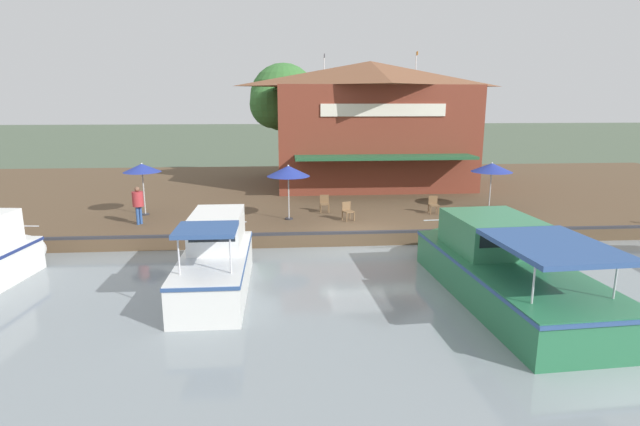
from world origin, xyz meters
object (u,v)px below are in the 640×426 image
at_px(cafe_chair_under_first_umbrella, 348,210).
at_px(patio_umbrella_mid_patio_right, 288,171).
at_px(patio_umbrella_by_entrance, 492,168).
at_px(patio_umbrella_back_row, 142,168).
at_px(tree_behind_restaurant, 281,99).
at_px(waterfront_restaurant, 369,122).
at_px(cafe_chair_beside_entrance, 433,204).
at_px(motorboat_distant_upstream, 496,264).
at_px(person_near_entrance, 138,201).
at_px(motorboat_fourth_along, 217,258).
at_px(cafe_chair_facing_river, 325,203).

bearing_deg(cafe_chair_under_first_umbrella, patio_umbrella_mid_patio_right, -98.19).
bearing_deg(patio_umbrella_by_entrance, cafe_chair_under_first_umbrella, -75.12).
relative_size(patio_umbrella_back_row, tree_behind_restaurant, 0.31).
relative_size(patio_umbrella_back_row, cafe_chair_under_first_umbrella, 2.97).
bearing_deg(patio_umbrella_by_entrance, waterfront_restaurant, -150.93).
height_order(cafe_chair_beside_entrance, motorboat_distant_upstream, motorboat_distant_upstream).
relative_size(person_near_entrance, motorboat_fourth_along, 0.26).
distance_m(cafe_chair_facing_river, person_near_entrance, 8.67).
bearing_deg(cafe_chair_beside_entrance, patio_umbrella_back_row, -93.04).
height_order(patio_umbrella_mid_patio_right, person_near_entrance, patio_umbrella_mid_patio_right).
relative_size(person_near_entrance, tree_behind_restaurant, 0.21).
bearing_deg(tree_behind_restaurant, cafe_chair_facing_river, 8.91).
bearing_deg(person_near_entrance, tree_behind_restaurant, 156.40).
height_order(patio_umbrella_by_entrance, cafe_chair_facing_river, patio_umbrella_by_entrance).
height_order(cafe_chair_under_first_umbrella, person_near_entrance, person_near_entrance).
relative_size(patio_umbrella_by_entrance, motorboat_fourth_along, 0.36).
distance_m(patio_umbrella_mid_patio_right, person_near_entrance, 6.80).
bearing_deg(cafe_chair_beside_entrance, cafe_chair_facing_river, -97.09).
distance_m(patio_umbrella_by_entrance, cafe_chair_facing_river, 8.65).
distance_m(patio_umbrella_mid_patio_right, patio_umbrella_by_entrance, 10.40).
distance_m(waterfront_restaurant, motorboat_distant_upstream, 18.59).
bearing_deg(motorboat_distant_upstream, patio_umbrella_by_entrance, 158.30).
relative_size(patio_umbrella_mid_patio_right, person_near_entrance, 1.50).
height_order(cafe_chair_facing_river, person_near_entrance, person_near_entrance).
bearing_deg(cafe_chair_beside_entrance, tree_behind_restaurant, -151.68).
relative_size(cafe_chair_under_first_umbrella, person_near_entrance, 0.50).
bearing_deg(motorboat_distant_upstream, cafe_chair_facing_river, -153.42).
bearing_deg(tree_behind_restaurant, motorboat_distant_upstream, 16.75).
bearing_deg(patio_umbrella_by_entrance, patio_umbrella_mid_patio_right, -81.01).
bearing_deg(cafe_chair_under_first_umbrella, tree_behind_restaurant, -168.68).
height_order(cafe_chair_beside_entrance, tree_behind_restaurant, tree_behind_restaurant).
distance_m(person_near_entrance, motorboat_distant_upstream, 15.17).
bearing_deg(waterfront_restaurant, cafe_chair_facing_river, -22.71).
bearing_deg(waterfront_restaurant, person_near_entrance, -48.77).
distance_m(motorboat_fourth_along, tree_behind_restaurant, 21.86).
bearing_deg(motorboat_fourth_along, motorboat_distant_upstream, 82.79).
relative_size(motorboat_fourth_along, tree_behind_restaurant, 0.81).
xyz_separation_m(patio_umbrella_mid_patio_right, motorboat_fourth_along, (6.84, -2.45, -1.88)).
height_order(waterfront_restaurant, patio_umbrella_back_row, waterfront_restaurant).
height_order(person_near_entrance, tree_behind_restaurant, tree_behind_restaurant).
distance_m(waterfront_restaurant, tree_behind_restaurant, 7.18).
height_order(patio_umbrella_mid_patio_right, cafe_chair_beside_entrance, patio_umbrella_mid_patio_right).
xyz_separation_m(waterfront_restaurant, motorboat_distant_upstream, (18.20, 0.97, -3.66)).
bearing_deg(cafe_chair_under_first_umbrella, person_near_entrance, -89.77).
xyz_separation_m(cafe_chair_under_first_umbrella, tree_behind_restaurant, (-14.69, -2.94, 4.99)).
relative_size(waterfront_restaurant, cafe_chair_facing_river, 14.70).
height_order(patio_umbrella_mid_patio_right, patio_umbrella_by_entrance, patio_umbrella_mid_patio_right).
height_order(cafe_chair_facing_river, tree_behind_restaurant, tree_behind_restaurant).
height_order(patio_umbrella_back_row, patio_umbrella_mid_patio_right, patio_umbrella_mid_patio_right).
relative_size(waterfront_restaurant, person_near_entrance, 7.35).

